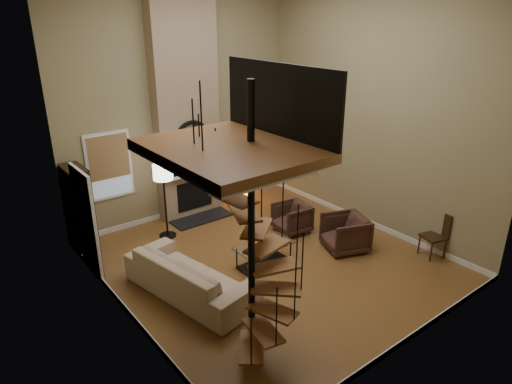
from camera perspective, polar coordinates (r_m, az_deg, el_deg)
ground at (r=9.49m, az=1.50°, el=-8.61°), size 6.00×6.50×0.01m
back_wall at (r=11.08m, az=-9.28°, el=10.86°), size 6.00×0.02×5.50m
front_wall at (r=6.39m, az=20.59°, el=1.66°), size 6.00×0.02×5.50m
left_wall at (r=6.99m, az=-17.69°, el=3.70°), size 0.02×6.50×5.50m
right_wall at (r=10.56m, az=14.53°, el=9.93°), size 0.02×6.50×5.50m
baseboard_back at (r=11.87m, az=-8.48°, el=-2.00°), size 6.00×0.02×0.12m
baseboard_front at (r=7.69m, az=17.78°, el=-17.47°), size 6.00×0.02×0.12m
baseboard_left at (r=8.19m, az=-15.43°, el=-14.45°), size 0.02×6.50×0.12m
baseboard_right at (r=11.39m, az=13.24°, el=-3.42°), size 0.02×6.50×0.12m
chimney_breast at (r=10.91m, az=-8.78°, el=10.73°), size 1.60×0.38×5.50m
hearth at (r=11.35m, az=-6.77°, el=-3.27°), size 1.50×0.60×0.04m
firebox at (r=11.37m, az=-7.65°, el=-0.35°), size 0.95×0.02×0.72m
mantel at (r=11.09m, az=-7.59°, el=2.40°), size 1.70×0.18×0.06m
mirror_frame at (r=10.91m, az=-7.96°, el=6.45°), size 0.94×0.10×0.94m
mirror_disc at (r=10.92m, az=-7.99°, el=6.46°), size 0.80×0.01×0.80m
vase_left at (r=10.83m, az=-10.24°, el=2.61°), size 0.24×0.24×0.25m
vase_right at (r=11.38m, az=-5.13°, el=3.72°), size 0.20×0.20×0.21m
window_back at (r=10.57m, az=-17.84°, el=3.24°), size 1.02×0.06×1.52m
window_right at (r=12.09m, az=6.49°, el=6.45°), size 0.06×1.02×1.52m
entry_door at (r=9.21m, az=-20.31°, el=-3.68°), size 0.10×1.05×2.16m
loft at (r=5.73m, az=-2.59°, el=5.94°), size 1.70×2.20×1.09m
spiral_stair at (r=6.43m, az=-0.50°, el=-6.19°), size 1.47×1.47×4.06m
hutch at (r=10.17m, az=-21.15°, el=-1.98°), size 0.39×0.82×1.83m
sofa at (r=8.37m, az=-8.36°, el=-10.22°), size 1.49×2.74×0.76m
armchair_near at (r=10.57m, az=4.80°, el=-3.16°), size 0.84×0.82×0.68m
armchair_far at (r=10.01m, az=11.48°, el=-5.04°), size 1.12×1.11×0.79m
coffee_table at (r=9.22m, az=1.02°, el=-7.52°), size 1.19×0.61×0.45m
bowl at (r=9.15m, az=0.83°, el=-6.23°), size 0.41×0.41×0.10m
book at (r=9.23m, az=3.31°, el=-6.24°), size 0.19×0.25×0.02m
floor_lamp at (r=10.10m, az=-11.51°, el=1.76°), size 0.43×0.43×1.75m
accent_lamp at (r=12.31m, az=-1.23°, el=0.10°), size 0.15×0.15×0.55m
side_chair at (r=10.16m, az=21.70°, el=-4.73°), size 0.54×0.53×0.94m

